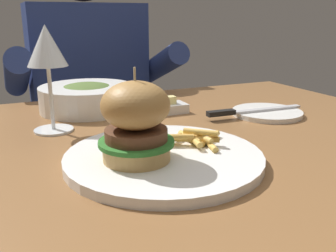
{
  "coord_description": "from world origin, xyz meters",
  "views": [
    {
      "loc": [
        -0.23,
        -0.57,
        0.94
      ],
      "look_at": [
        -0.01,
        -0.08,
        0.78
      ],
      "focal_mm": 40.0,
      "sensor_mm": 36.0,
      "label": 1
    }
  ],
  "objects_px": {
    "butter_dish": "(169,107)",
    "soup_bowl": "(87,97)",
    "bread_plate": "(267,113)",
    "diner_person": "(91,130)",
    "table_knife": "(247,111)",
    "main_plate": "(164,158)",
    "burger_sandwich": "(136,121)",
    "wine_glass": "(47,51)"
  },
  "relations": [
    {
      "from": "main_plate",
      "to": "diner_person",
      "type": "relative_size",
      "value": 0.24
    },
    {
      "from": "table_knife",
      "to": "butter_dish",
      "type": "relative_size",
      "value": 3.07
    },
    {
      "from": "table_knife",
      "to": "diner_person",
      "type": "xyz_separation_m",
      "value": [
        -0.19,
        0.61,
        -0.19
      ]
    },
    {
      "from": "table_knife",
      "to": "soup_bowl",
      "type": "distance_m",
      "value": 0.35
    },
    {
      "from": "bread_plate",
      "to": "table_knife",
      "type": "distance_m",
      "value": 0.05
    },
    {
      "from": "diner_person",
      "to": "wine_glass",
      "type": "bearing_deg",
      "value": -108.77
    },
    {
      "from": "bread_plate",
      "to": "soup_bowl",
      "type": "height_order",
      "value": "soup_bowl"
    },
    {
      "from": "diner_person",
      "to": "table_knife",
      "type": "bearing_deg",
      "value": -72.58
    },
    {
      "from": "wine_glass",
      "to": "soup_bowl",
      "type": "relative_size",
      "value": 0.91
    },
    {
      "from": "main_plate",
      "to": "butter_dish",
      "type": "height_order",
      "value": "butter_dish"
    },
    {
      "from": "wine_glass",
      "to": "bread_plate",
      "type": "distance_m",
      "value": 0.46
    },
    {
      "from": "wine_glass",
      "to": "table_knife",
      "type": "distance_m",
      "value": 0.41
    },
    {
      "from": "bread_plate",
      "to": "table_knife",
      "type": "relative_size",
      "value": 0.65
    },
    {
      "from": "bread_plate",
      "to": "table_knife",
      "type": "xyz_separation_m",
      "value": [
        -0.05,
        0.0,
        0.01
      ]
    },
    {
      "from": "bread_plate",
      "to": "butter_dish",
      "type": "bearing_deg",
      "value": 150.05
    },
    {
      "from": "burger_sandwich",
      "to": "soup_bowl",
      "type": "relative_size",
      "value": 0.61
    },
    {
      "from": "burger_sandwich",
      "to": "soup_bowl",
      "type": "xyz_separation_m",
      "value": [
        0.01,
        0.36,
        -0.04
      ]
    },
    {
      "from": "bread_plate",
      "to": "soup_bowl",
      "type": "bearing_deg",
      "value": 149.14
    },
    {
      "from": "wine_glass",
      "to": "soup_bowl",
      "type": "distance_m",
      "value": 0.2
    },
    {
      "from": "main_plate",
      "to": "wine_glass",
      "type": "distance_m",
      "value": 0.29
    },
    {
      "from": "butter_dish",
      "to": "soup_bowl",
      "type": "relative_size",
      "value": 0.35
    },
    {
      "from": "wine_glass",
      "to": "soup_bowl",
      "type": "xyz_separation_m",
      "value": [
        0.09,
        0.13,
        -0.11
      ]
    },
    {
      "from": "main_plate",
      "to": "soup_bowl",
      "type": "height_order",
      "value": "soup_bowl"
    },
    {
      "from": "burger_sandwich",
      "to": "bread_plate",
      "type": "relative_size",
      "value": 0.86
    },
    {
      "from": "main_plate",
      "to": "burger_sandwich",
      "type": "xyz_separation_m",
      "value": [
        -0.04,
        -0.01,
        0.06
      ]
    },
    {
      "from": "burger_sandwich",
      "to": "bread_plate",
      "type": "distance_m",
      "value": 0.39
    },
    {
      "from": "bread_plate",
      "to": "butter_dish",
      "type": "xyz_separation_m",
      "value": [
        -0.18,
        0.1,
        0.01
      ]
    },
    {
      "from": "bread_plate",
      "to": "butter_dish",
      "type": "height_order",
      "value": "butter_dish"
    },
    {
      "from": "wine_glass",
      "to": "diner_person",
      "type": "distance_m",
      "value": 0.66
    },
    {
      "from": "table_knife",
      "to": "diner_person",
      "type": "distance_m",
      "value": 0.67
    },
    {
      "from": "main_plate",
      "to": "bread_plate",
      "type": "relative_size",
      "value": 1.94
    },
    {
      "from": "wine_glass",
      "to": "bread_plate",
      "type": "height_order",
      "value": "wine_glass"
    },
    {
      "from": "wine_glass",
      "to": "table_knife",
      "type": "xyz_separation_m",
      "value": [
        0.38,
        -0.07,
        -0.13
      ]
    },
    {
      "from": "burger_sandwich",
      "to": "diner_person",
      "type": "xyz_separation_m",
      "value": [
        0.11,
        0.78,
        -0.24
      ]
    },
    {
      "from": "main_plate",
      "to": "burger_sandwich",
      "type": "bearing_deg",
      "value": -170.53
    },
    {
      "from": "table_knife",
      "to": "diner_person",
      "type": "relative_size",
      "value": 0.19
    },
    {
      "from": "table_knife",
      "to": "soup_bowl",
      "type": "height_order",
      "value": "soup_bowl"
    },
    {
      "from": "butter_dish",
      "to": "diner_person",
      "type": "relative_size",
      "value": 0.06
    },
    {
      "from": "main_plate",
      "to": "diner_person",
      "type": "height_order",
      "value": "diner_person"
    },
    {
      "from": "wine_glass",
      "to": "table_knife",
      "type": "bearing_deg",
      "value": -9.79
    },
    {
      "from": "bread_plate",
      "to": "diner_person",
      "type": "distance_m",
      "value": 0.69
    },
    {
      "from": "soup_bowl",
      "to": "table_knife",
      "type": "bearing_deg",
      "value": -34.79
    }
  ]
}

